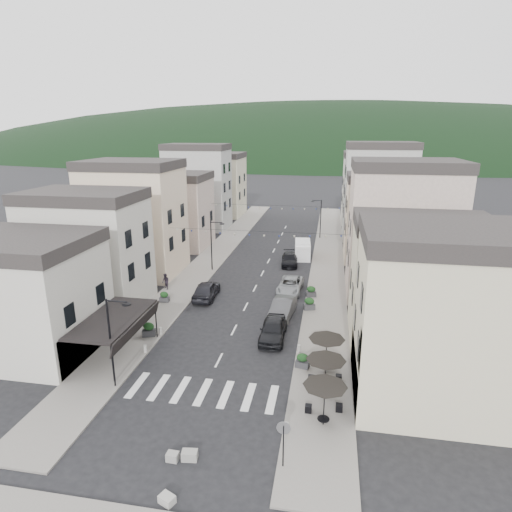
{
  "coord_description": "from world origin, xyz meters",
  "views": [
    {
      "loc": [
        7.51,
        -20.91,
        16.22
      ],
      "look_at": [
        0.07,
        21.3,
        3.5
      ],
      "focal_mm": 30.0,
      "sensor_mm": 36.0,
      "label": 1
    }
  ],
  "objects": [
    {
      "name": "ground",
      "position": [
        0.0,
        0.0,
        0.0
      ],
      "size": [
        700.0,
        700.0,
        0.0
      ],
      "primitive_type": "plane",
      "color": "black",
      "rests_on": "ground"
    },
    {
      "name": "sidewalk_left",
      "position": [
        -7.5,
        32.0,
        0.06
      ],
      "size": [
        4.0,
        76.0,
        0.12
      ],
      "primitive_type": "cube",
      "color": "slate",
      "rests_on": "ground"
    },
    {
      "name": "sidewalk_right",
      "position": [
        7.5,
        32.0,
        0.06
      ],
      "size": [
        4.0,
        76.0,
        0.12
      ],
      "primitive_type": "cube",
      "color": "slate",
      "rests_on": "ground"
    },
    {
      "name": "hill_backdrop",
      "position": [
        0.0,
        300.0,
        0.0
      ],
      "size": [
        640.0,
        360.0,
        70.0
      ],
      "primitive_type": "ellipsoid",
      "color": "black",
      "rests_on": "ground"
    },
    {
      "name": "boutique_building",
      "position": [
        -15.5,
        5.0,
        4.0
      ],
      "size": [
        12.0,
        8.0,
        8.0
      ],
      "primitive_type": "cube",
      "color": "beige",
      "rests_on": "ground"
    },
    {
      "name": "bistro_building",
      "position": [
        14.5,
        4.0,
        5.0
      ],
      "size": [
        10.0,
        8.0,
        10.0
      ],
      "primitive_type": "cube",
      "color": "beige",
      "rests_on": "ground"
    },
    {
      "name": "boutique_awning",
      "position": [
        -7.25,
        5.0,
        3.11
      ],
      "size": [
        3.77,
        7.5,
        3.28
      ],
      "color": "black",
      "rests_on": "ground"
    },
    {
      "name": "buildings_row_left",
      "position": [
        -14.5,
        37.75,
        6.12
      ],
      "size": [
        10.2,
        54.16,
        14.0
      ],
      "color": "beige",
      "rests_on": "ground"
    },
    {
      "name": "buildings_row_right",
      "position": [
        14.5,
        36.59,
        6.32
      ],
      "size": [
        10.2,
        54.16,
        14.5
      ],
      "color": "beige",
      "rests_on": "ground"
    },
    {
      "name": "cafe_terrace",
      "position": [
        7.7,
        2.8,
        2.36
      ],
      "size": [
        2.5,
        8.1,
        2.53
      ],
      "color": "black",
      "rests_on": "ground"
    },
    {
      "name": "streetlamp_left_near",
      "position": [
        -5.82,
        2.0,
        3.7
      ],
      "size": [
        1.7,
        0.56,
        6.0
      ],
      "color": "black",
      "rests_on": "ground"
    },
    {
      "name": "streetlamp_left_far",
      "position": [
        -5.82,
        26.0,
        3.7
      ],
      "size": [
        1.7,
        0.56,
        6.0
      ],
      "color": "black",
      "rests_on": "ground"
    },
    {
      "name": "streetlamp_right_far",
      "position": [
        5.82,
        44.0,
        3.7
      ],
      "size": [
        1.7,
        0.56,
        6.0
      ],
      "color": "black",
      "rests_on": "ground"
    },
    {
      "name": "traffic_sign",
      "position": [
        5.8,
        -3.5,
        1.93
      ],
      "size": [
        0.7,
        0.07,
        2.7
      ],
      "color": "black",
      "rests_on": "ground"
    },
    {
      "name": "bollards",
      "position": [
        0.0,
        5.5,
        0.42
      ],
      "size": [
        11.66,
        10.26,
        0.6
      ],
      "color": "gray",
      "rests_on": "ground"
    },
    {
      "name": "bunting_near",
      "position": [
        0.0,
        22.0,
        5.65
      ],
      "size": [
        19.0,
        0.28,
        0.62
      ],
      "color": "black",
      "rests_on": "ground"
    },
    {
      "name": "bunting_far",
      "position": [
        0.0,
        38.0,
        5.65
      ],
      "size": [
        19.0,
        0.28,
        0.62
      ],
      "color": "black",
      "rests_on": "ground"
    },
    {
      "name": "parked_car_a",
      "position": [
        3.45,
        10.01,
        0.83
      ],
      "size": [
        2.03,
        4.91,
        1.66
      ],
      "primitive_type": "imported",
      "rotation": [
        0.0,
        0.0,
        0.01
      ],
      "color": "black",
      "rests_on": "ground"
    },
    {
      "name": "parked_car_b",
      "position": [
        3.72,
        14.29,
        0.83
      ],
      "size": [
        2.29,
        5.19,
        1.66
      ],
      "primitive_type": "imported",
      "rotation": [
        0.0,
        0.0,
        -0.11
      ],
      "color": "#38383A",
      "rests_on": "ground"
    },
    {
      "name": "parked_car_c",
      "position": [
        3.79,
        20.69,
        0.72
      ],
      "size": [
        2.7,
        5.31,
        1.44
      ],
      "primitive_type": "imported",
      "rotation": [
        0.0,
        0.0,
        -0.06
      ],
      "color": "gray",
      "rests_on": "ground"
    },
    {
      "name": "parked_car_d",
      "position": [
        2.8,
        29.89,
        0.7
      ],
      "size": [
        2.37,
        4.97,
        1.4
      ],
      "primitive_type": "imported",
      "rotation": [
        0.0,
        0.0,
        0.09
      ],
      "color": "black",
      "rests_on": "ground"
    },
    {
      "name": "parked_car_e",
      "position": [
        -4.3,
        17.51,
        0.86
      ],
      "size": [
        2.2,
        5.11,
        1.72
      ],
      "primitive_type": "imported",
      "rotation": [
        0.0,
        0.0,
        3.18
      ],
      "color": "black",
      "rests_on": "ground"
    },
    {
      "name": "delivery_van",
      "position": [
        4.15,
        33.44,
        1.15
      ],
      "size": [
        2.35,
        5.05,
        2.35
      ],
      "rotation": [
        0.0,
        0.0,
        0.08
      ],
      "color": "white",
      "rests_on": "ground"
    },
    {
      "name": "pedestrian_a",
      "position": [
        -8.8,
        8.97,
        1.0
      ],
      "size": [
        0.67,
        0.47,
        1.75
      ],
      "primitive_type": "imported",
      "rotation": [
        0.0,
        0.0,
        0.08
      ],
      "color": "black",
      "rests_on": "sidewalk_left"
    },
    {
      "name": "pedestrian_b",
      "position": [
        -9.09,
        18.81,
        0.97
      ],
      "size": [
        1.04,
        1.01,
        1.7
      ],
      "primitive_type": "imported",
      "rotation": [
        0.0,
        0.0,
        -0.66
      ],
      "color": "black",
      "rests_on": "sidewalk_left"
    },
    {
      "name": "concrete_block_a",
      "position": [
        1.04,
        -3.77,
        0.25
      ],
      "size": [
        0.86,
        0.6,
        0.5
      ],
      "primitive_type": "cube",
      "rotation": [
        0.0,
        0.0,
        0.13
      ],
      "color": "gray",
      "rests_on": "ground"
    },
    {
      "name": "concrete_block_b",
      "position": [
        0.2,
        -3.98,
        0.23
      ],
      "size": [
        0.62,
        0.47,
        0.45
      ],
      "primitive_type": "cube",
      "rotation": [
        0.0,
        0.0,
        -0.04
      ],
      "color": "gray",
      "rests_on": "ground"
    },
    {
      "name": "concrete_block_c",
      "position": [
        0.89,
        -6.5,
        0.2
      ],
      "size": [
        0.84,
        0.74,
        0.4
      ],
      "primitive_type": "cube",
      "rotation": [
        0.0,
        0.0,
        -0.42
      ],
      "color": "#999692",
      "rests_on": "ground"
    },
    {
      "name": "planter_la",
      "position": [
        -6.51,
        8.55,
        0.69
      ],
      "size": [
        1.16,
        0.85,
        1.17
      ],
      "rotation": [
        0.0,
        0.0,
        0.29
      ],
      "color": "#2C2C2E",
      "rests_on": "sidewalk_left"
    },
    {
      "name": "planter_lb",
      "position": [
        -7.98,
        15.57,
        0.62
      ],
      "size": [
        0.97,
        0.59,
        1.04
      ],
      "rotation": [
        0.0,
        0.0,
        0.09
      ],
      "color": "#2E2E31",
      "rests_on": "sidewalk_left"
    },
    {
      "name": "planter_ra",
      "position": [
        6.09,
        5.91,
        0.64
      ],
      "size": [
        1.05,
        0.73,
        1.07
      ],
      "rotation": [
        0.0,
        0.0,
        -0.23
      ],
      "color": "#2E2E31",
      "rests_on": "sidewalk_right"
    },
    {
      "name": "planter_rb",
      "position": [
        6.0,
        16.16,
        0.68
      ],
      "size": [
        1.16,
        0.86,
        1.15
      ],
      "rotation": [
        0.0,
        0.0,
        0.32
      ],
      "color": "#323235",
      "rests_on": "sidewalk_right"
    },
    {
      "name": "planter_rc",
      "position": [
        6.0,
        19.39,
        0.65
      ],
      "size": [
        1.1,
        0.8,
        1.1
      ],
      "rotation": [
        0.0,
        0.0,
        0.29
      ],
      "color": "#2B2B2D",
      "rests_on": "sidewalk_right"
    }
  ]
}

